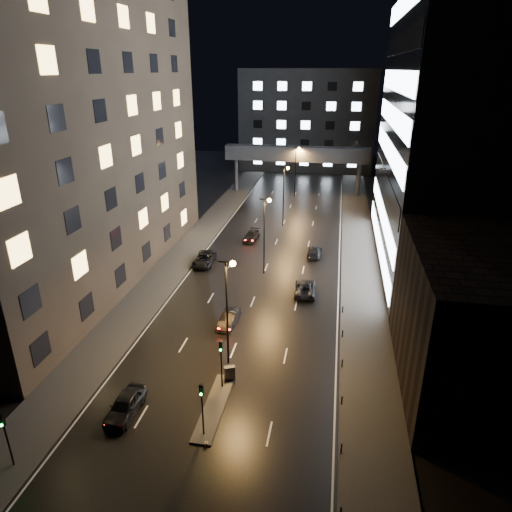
% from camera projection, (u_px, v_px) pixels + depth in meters
% --- Properties ---
extents(ground, '(160.00, 160.00, 0.00)m').
position_uv_depth(ground, '(276.00, 242.00, 70.73)').
color(ground, black).
rests_on(ground, ground).
extents(sidewalk_left, '(5.00, 110.00, 0.15)m').
position_uv_depth(sidewalk_left, '(189.00, 248.00, 68.21)').
color(sidewalk_left, '#383533').
rests_on(sidewalk_left, ground).
extents(sidewalk_right, '(5.00, 110.00, 0.15)m').
position_uv_depth(sidewalk_right, '(360.00, 259.00, 64.10)').
color(sidewalk_right, '#383533').
rests_on(sidewalk_right, ground).
extents(building_left, '(15.00, 48.00, 40.00)m').
position_uv_depth(building_left, '(66.00, 114.00, 52.27)').
color(building_left, '#2D2319').
rests_on(building_left, ground).
extents(building_right_low, '(10.00, 18.00, 12.00)m').
position_uv_depth(building_right_low, '(470.00, 320.00, 36.95)').
color(building_right_low, black).
rests_on(building_right_low, ground).
extents(building_right_glass, '(20.00, 36.00, 45.00)m').
position_uv_depth(building_right_glass, '(482.00, 90.00, 54.43)').
color(building_right_glass, black).
rests_on(building_right_glass, ground).
extents(building_far, '(34.00, 14.00, 25.00)m').
position_uv_depth(building_far, '(308.00, 120.00, 118.77)').
color(building_far, '#333335').
rests_on(building_far, ground).
extents(skybridge, '(30.00, 3.00, 10.00)m').
position_uv_depth(skybridge, '(297.00, 154.00, 94.87)').
color(skybridge, '#333335').
rests_on(skybridge, ground).
extents(median_island, '(1.60, 8.00, 0.15)m').
position_uv_depth(median_island, '(214.00, 407.00, 36.07)').
color(median_island, '#383533').
rests_on(median_island, ground).
extents(traffic_signal_near, '(0.28, 0.34, 4.40)m').
position_uv_depth(traffic_signal_near, '(221.00, 357.00, 37.19)').
color(traffic_signal_near, black).
rests_on(traffic_signal_near, median_island).
extents(traffic_signal_far, '(0.28, 0.34, 4.40)m').
position_uv_depth(traffic_signal_far, '(202.00, 401.00, 32.18)').
color(traffic_signal_far, black).
rests_on(traffic_signal_far, median_island).
extents(traffic_signal_corner, '(0.28, 0.34, 4.40)m').
position_uv_depth(traffic_signal_corner, '(5.00, 433.00, 29.63)').
color(traffic_signal_corner, black).
rests_on(traffic_signal_corner, ground).
extents(bollard_row, '(0.12, 25.12, 0.90)m').
position_uv_depth(bollard_row, '(342.00, 381.00, 38.39)').
color(bollard_row, black).
rests_on(bollard_row, ground).
extents(streetlight_near, '(1.45, 0.50, 10.15)m').
position_uv_depth(streetlight_near, '(229.00, 300.00, 39.11)').
color(streetlight_near, black).
rests_on(streetlight_near, ground).
extents(streetlight_mid_a, '(1.45, 0.50, 10.15)m').
position_uv_depth(streetlight_mid_a, '(265.00, 226.00, 57.31)').
color(streetlight_mid_a, black).
rests_on(streetlight_mid_a, ground).
extents(streetlight_mid_b, '(1.45, 0.50, 10.15)m').
position_uv_depth(streetlight_mid_b, '(285.00, 188.00, 75.52)').
color(streetlight_mid_b, black).
rests_on(streetlight_mid_b, ground).
extents(streetlight_far, '(1.45, 0.50, 10.15)m').
position_uv_depth(streetlight_far, '(296.00, 165.00, 93.72)').
color(streetlight_far, black).
rests_on(streetlight_far, ground).
extents(car_away_a, '(1.99, 4.76, 1.61)m').
position_uv_depth(car_away_a, '(125.00, 405.00, 35.20)').
color(car_away_a, black).
rests_on(car_away_a, ground).
extents(car_away_b, '(1.84, 4.33, 1.39)m').
position_uv_depth(car_away_b, '(229.00, 319.00, 47.54)').
color(car_away_b, black).
rests_on(car_away_b, ground).
extents(car_away_c, '(2.85, 5.62, 1.52)m').
position_uv_depth(car_away_c, '(204.00, 259.00, 62.35)').
color(car_away_c, black).
rests_on(car_away_c, ground).
extents(car_away_d, '(2.26, 4.74, 1.34)m').
position_uv_depth(car_away_d, '(251.00, 236.00, 71.17)').
color(car_away_d, black).
rests_on(car_away_d, ground).
extents(car_toward_a, '(2.64, 5.32, 1.45)m').
position_uv_depth(car_toward_a, '(305.00, 288.00, 54.14)').
color(car_toward_a, black).
rests_on(car_toward_a, ground).
extents(car_toward_b, '(2.01, 4.74, 1.37)m').
position_uv_depth(car_toward_b, '(314.00, 252.00, 65.00)').
color(car_toward_b, black).
rests_on(car_toward_b, ground).
extents(utility_cabinet, '(1.01, 0.78, 1.23)m').
position_uv_depth(utility_cabinet, '(230.00, 373.00, 39.00)').
color(utility_cabinet, '#47474A').
rests_on(utility_cabinet, median_island).
extents(cone_b, '(0.43, 0.43, 0.49)m').
position_uv_depth(cone_b, '(206.00, 443.00, 32.32)').
color(cone_b, '#FF590D').
rests_on(cone_b, ground).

